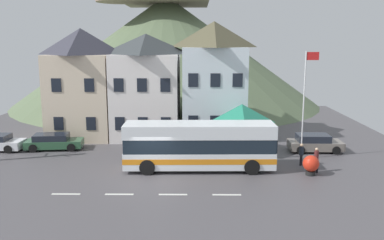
{
  "coord_description": "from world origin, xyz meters",
  "views": [
    {
      "loc": [
        2.83,
        -23.92,
        8.35
      ],
      "look_at": [
        2.47,
        5.26,
        2.78
      ],
      "focal_mm": 38.2,
      "sensor_mm": 36.0,
      "label": 1
    }
  ],
  "objects": [
    {
      "name": "townhouse_02",
      "position": [
        4.31,
        12.28,
        5.07
      ],
      "size": [
        5.36,
        6.63,
        10.14
      ],
      "color": "silver",
      "rests_on": "ground_plane"
    },
    {
      "name": "public_bench",
      "position": [
        7.76,
        8.9,
        0.48
      ],
      "size": [
        1.76,
        0.48,
        0.87
      ],
      "color": "#33473D",
      "rests_on": "ground_plane"
    },
    {
      "name": "townhouse_00",
      "position": [
        -7.26,
        11.9,
        4.78
      ],
      "size": [
        5.37,
        5.86,
        9.55
      ],
      "color": "beige",
      "rests_on": "ground_plane"
    },
    {
      "name": "pedestrian_00",
      "position": [
        8.06,
        3.92,
        0.9
      ],
      "size": [
        0.36,
        0.31,
        1.68
      ],
      "color": "#2D2D38",
      "rests_on": "ground_plane"
    },
    {
      "name": "bus_shelter",
      "position": [
        6.21,
        6.36,
        3.08
      ],
      "size": [
        3.6,
        3.6,
        3.79
      ],
      "color": "#473D33",
      "rests_on": "ground_plane"
    },
    {
      "name": "ground_plane",
      "position": [
        0.0,
        -0.0,
        -0.03
      ],
      "size": [
        40.0,
        60.0,
        0.07
      ],
      "color": "#4F4C50"
    },
    {
      "name": "pedestrian_02",
      "position": [
        10.58,
        1.7,
        0.89
      ],
      "size": [
        0.29,
        0.29,
        1.66
      ],
      "color": "black",
      "rests_on": "ground_plane"
    },
    {
      "name": "townhouse_01",
      "position": [
        -1.63,
        12.08,
        4.54
      ],
      "size": [
        5.68,
        6.22,
        9.08
      ],
      "color": "white",
      "rests_on": "ground_plane"
    },
    {
      "name": "parked_car_00",
      "position": [
        11.97,
        6.94,
        0.66
      ],
      "size": [
        4.06,
        2.0,
        1.34
      ],
      "rotation": [
        0.0,
        0.0,
        -0.01
      ],
      "color": "slate",
      "rests_on": "ground_plane"
    },
    {
      "name": "hilltop_castle",
      "position": [
        -1.43,
        32.96,
        7.77
      ],
      "size": [
        41.3,
        41.3,
        21.92
      ],
      "color": "#5B6D4D",
      "rests_on": "ground_plane"
    },
    {
      "name": "flagpole",
      "position": [
        10.49,
        4.86,
        4.45
      ],
      "size": [
        0.95,
        0.1,
        7.76
      ],
      "color": "silver",
      "rests_on": "ground_plane"
    },
    {
      "name": "transit_bus",
      "position": [
        2.99,
        2.26,
        1.58
      ],
      "size": [
        9.94,
        2.74,
        3.13
      ],
      "rotation": [
        0.0,
        0.0,
        0.02
      ],
      "color": "white",
      "rests_on": "ground_plane"
    },
    {
      "name": "parked_car_02",
      "position": [
        -8.51,
        7.31,
        0.61
      ],
      "size": [
        4.52,
        2.24,
        1.24
      ],
      "rotation": [
        0.0,
        0.0,
        0.11
      ],
      "color": "#2F5A3B",
      "rests_on": "ground_plane"
    },
    {
      "name": "pedestrian_01",
      "position": [
        10.01,
        3.23,
        0.87
      ],
      "size": [
        0.29,
        0.29,
        1.54
      ],
      "color": "black",
      "rests_on": "ground_plane"
    },
    {
      "name": "harbour_buoy",
      "position": [
        10.1,
        1.14,
        0.72
      ],
      "size": [
        1.04,
        1.04,
        1.29
      ],
      "color": "black",
      "rests_on": "ground_plane"
    }
  ]
}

